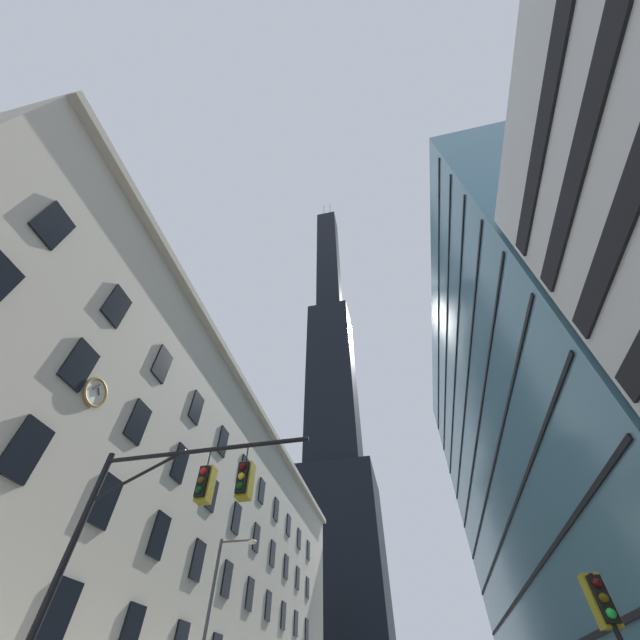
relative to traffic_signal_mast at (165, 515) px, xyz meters
name	(u,v)px	position (x,y,z in m)	size (l,w,h in m)	color
station_building	(158,542)	(-15.63, 23.22, 6.77)	(17.92, 63.85, 24.08)	beige
dark_skyscraper	(333,416)	(-11.50, 94.57, 63.67)	(23.08, 23.08, 227.00)	black
glass_office_midrise	(561,437)	(23.16, 27.62, 14.90)	(16.45, 48.77, 40.30)	teal
traffic_signal_mast	(165,515)	(0.00, 0.00, 0.00)	(7.07, 0.63, 7.22)	black
traffic_light_near_right	(606,611)	(10.91, 1.72, -2.28)	(0.40, 0.63, 3.54)	black
street_lamppost	(214,611)	(-3.67, 12.11, -0.28)	(2.28, 0.32, 8.17)	#47474C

